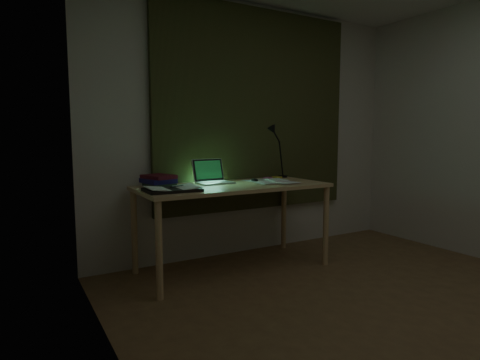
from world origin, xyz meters
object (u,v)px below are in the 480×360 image
object	(u,v)px
loose_papers	(271,181)
desk_lamp	(283,153)
desk	(233,227)
laptop	(215,171)
book_stack	(158,180)
open_textbook	(172,189)

from	to	relation	value
loose_papers	desk_lamp	bearing A→B (deg)	39.57
desk	loose_papers	xyz separation A→B (m)	(0.42, 0.01, 0.39)
laptop	desk_lamp	bearing A→B (deg)	6.75
book_stack	desk_lamp	world-z (taller)	desk_lamp
desk	loose_papers	world-z (taller)	loose_papers
desk	open_textbook	bearing A→B (deg)	-168.78
desk	book_stack	xyz separation A→B (m)	(-0.61, 0.21, 0.44)
book_stack	loose_papers	size ratio (longest dim) A/B	0.75
book_stack	loose_papers	world-z (taller)	book_stack
desk	book_stack	size ratio (longest dim) A/B	6.30
desk_lamp	open_textbook	bearing A→B (deg)	-166.06
desk	book_stack	distance (m)	0.78
open_textbook	book_stack	world-z (taller)	book_stack
open_textbook	book_stack	xyz separation A→B (m)	(0.00, 0.33, 0.04)
book_stack	desk_lamp	distance (m)	1.39
open_textbook	desk	bearing A→B (deg)	13.04
open_textbook	loose_papers	world-z (taller)	open_textbook
loose_papers	open_textbook	bearing A→B (deg)	-172.49
laptop	desk_lamp	size ratio (longest dim) A/B	0.69
book_stack	loose_papers	xyz separation A→B (m)	(1.03, -0.19, -0.04)
book_stack	desk_lamp	size ratio (longest dim) A/B	0.53
open_textbook	desk_lamp	world-z (taller)	desk_lamp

